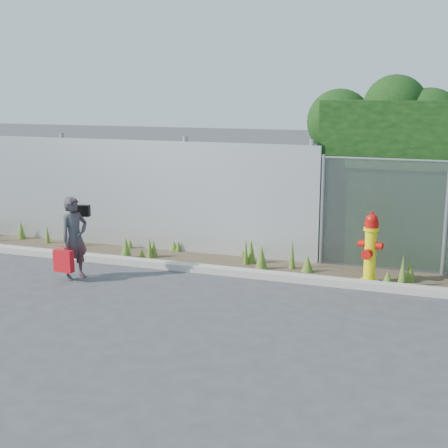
% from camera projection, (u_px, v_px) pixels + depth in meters
% --- Properties ---
extents(ground, '(80.00, 80.00, 0.00)m').
position_uv_depth(ground, '(212.00, 311.00, 9.20)').
color(ground, '#3B3A3D').
rests_on(ground, ground).
extents(curb, '(16.00, 0.22, 0.12)m').
position_uv_depth(curb, '(248.00, 273.00, 10.85)').
color(curb, '#A49F94').
rests_on(curb, ground).
extents(weed_strip, '(16.00, 1.31, 0.55)m').
position_uv_depth(weed_strip, '(223.00, 256.00, 11.67)').
color(weed_strip, '#403325').
rests_on(weed_strip, ground).
extents(corrugated_fence, '(8.50, 0.21, 2.30)m').
position_uv_depth(corrugated_fence, '(114.00, 193.00, 12.78)').
color(corrugated_fence, silver).
rests_on(corrugated_fence, ground).
extents(fire_hydrant, '(0.41, 0.37, 1.23)m').
position_uv_depth(fire_hydrant, '(370.00, 249.00, 10.36)').
color(fire_hydrant, yellow).
rests_on(fire_hydrant, ground).
extents(woman, '(0.51, 0.61, 1.42)m').
position_uv_depth(woman, '(74.00, 238.00, 10.63)').
color(woman, '#0D5455').
rests_on(woman, ground).
extents(red_tote_bag, '(0.34, 0.13, 0.45)m').
position_uv_depth(red_tote_bag, '(64.00, 261.00, 10.52)').
color(red_tote_bag, '#BA0A20').
extents(black_shoulder_bag, '(0.26, 0.11, 0.20)m').
position_uv_depth(black_shoulder_bag, '(82.00, 211.00, 10.76)').
color(black_shoulder_bag, black).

